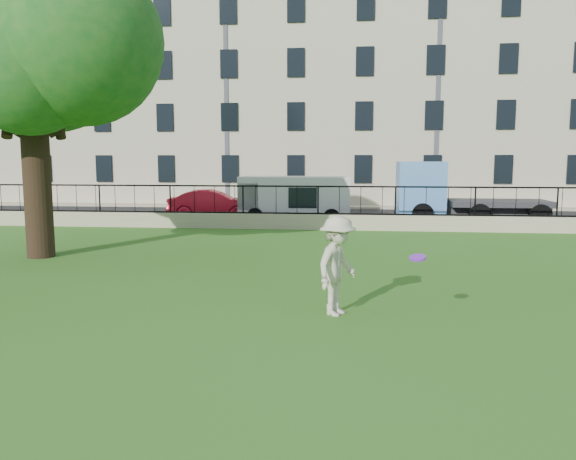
# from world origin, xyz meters

# --- Properties ---
(ground) EXTENTS (120.00, 120.00, 0.00)m
(ground) POSITION_xyz_m (0.00, 0.00, 0.00)
(ground) COLOR #2E6417
(ground) RESTS_ON ground
(retaining_wall) EXTENTS (50.00, 0.40, 0.60)m
(retaining_wall) POSITION_xyz_m (0.00, 12.00, 0.30)
(retaining_wall) COLOR tan
(retaining_wall) RESTS_ON ground
(iron_railing) EXTENTS (50.00, 0.05, 1.13)m
(iron_railing) POSITION_xyz_m (0.00, 12.00, 1.15)
(iron_railing) COLOR black
(iron_railing) RESTS_ON retaining_wall
(street) EXTENTS (60.00, 9.00, 0.01)m
(street) POSITION_xyz_m (0.00, 16.70, 0.01)
(street) COLOR black
(street) RESTS_ON ground
(sidewalk) EXTENTS (60.00, 1.40, 0.12)m
(sidewalk) POSITION_xyz_m (0.00, 21.90, 0.06)
(sidewalk) COLOR tan
(sidewalk) RESTS_ON ground
(building_row) EXTENTS (56.40, 10.40, 13.80)m
(building_row) POSITION_xyz_m (0.00, 27.57, 6.92)
(building_row) COLOR #BAAF94
(building_row) RESTS_ON ground
(tree) EXTENTS (7.86, 6.06, 9.61)m
(tree) POSITION_xyz_m (-7.58, 4.89, 6.34)
(tree) COLOR black
(tree) RESTS_ON ground
(man) EXTENTS (1.10, 1.32, 1.78)m
(man) POSITION_xyz_m (1.08, -0.21, 0.89)
(man) COLOR beige
(man) RESTS_ON ground
(frisbee) EXTENTS (0.31, 0.30, 0.12)m
(frisbee) POSITION_xyz_m (2.38, -0.90, 1.18)
(frisbee) COLOR purple
(red_sedan) EXTENTS (4.24, 1.97, 1.35)m
(red_sedan) POSITION_xyz_m (-5.10, 15.40, 0.67)
(red_sedan) COLOR #B6162C
(red_sedan) RESTS_ON street
(white_van) EXTENTS (4.79, 1.88, 2.01)m
(white_van) POSITION_xyz_m (-1.14, 14.40, 1.00)
(white_van) COLOR silver
(white_van) RESTS_ON street
(blue_truck) EXTENTS (6.33, 2.27, 2.65)m
(blue_truck) POSITION_xyz_m (6.50, 15.40, 1.33)
(blue_truck) COLOR #619BE4
(blue_truck) RESTS_ON street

